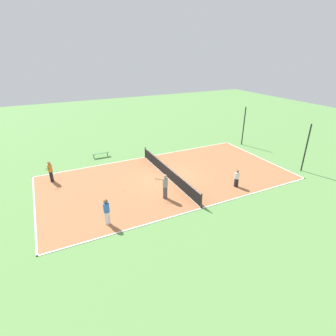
# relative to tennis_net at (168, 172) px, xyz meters

# --- Properties ---
(ground_plane) EXTENTS (80.00, 80.00, 0.00)m
(ground_plane) POSITION_rel_tennis_net_xyz_m (0.00, 0.00, -0.55)
(ground_plane) COLOR #60934C
(court_surface) EXTENTS (10.26, 20.11, 0.02)m
(court_surface) POSITION_rel_tennis_net_xyz_m (0.00, 0.00, -0.54)
(court_surface) COLOR #AD6B42
(court_surface) RESTS_ON ground_plane
(tennis_net) EXTENTS (10.06, 0.10, 1.04)m
(tennis_net) POSITION_rel_tennis_net_xyz_m (0.00, 0.00, 0.00)
(tennis_net) COLOR black
(tennis_net) RESTS_ON court_surface
(bench) EXTENTS (0.36, 1.63, 0.45)m
(bench) POSITION_rel_tennis_net_xyz_m (-7.06, -3.89, -0.16)
(bench) COLOR #4C8C4C
(bench) RESTS_ON ground_plane
(player_center_orange) EXTENTS (0.99, 0.59, 1.71)m
(player_center_orange) POSITION_rel_tennis_net_xyz_m (-3.55, -8.61, 0.46)
(player_center_orange) COLOR black
(player_center_orange) RESTS_ON court_surface
(player_baseline_gray) EXTENTS (0.88, 0.90, 1.85)m
(player_baseline_gray) POSITION_rel_tennis_net_xyz_m (2.81, -1.62, 0.55)
(player_baseline_gray) COLOR #4C4C51
(player_baseline_gray) RESTS_ON court_surface
(player_near_blue) EXTENTS (0.50, 0.50, 1.71)m
(player_near_blue) POSITION_rel_tennis_net_xyz_m (4.00, -6.04, 0.45)
(player_near_blue) COLOR white
(player_near_blue) RESTS_ON court_surface
(player_near_white) EXTENTS (0.38, 0.38, 1.37)m
(player_near_white) POSITION_rel_tennis_net_xyz_m (3.67, 4.03, 0.23)
(player_near_white) COLOR black
(player_near_white) RESTS_ON court_surface
(tennis_ball_right_alley) EXTENTS (0.07, 0.07, 0.07)m
(tennis_ball_right_alley) POSITION_rel_tennis_net_xyz_m (0.58, -3.91, -0.49)
(tennis_ball_right_alley) COLOR #CCE033
(tennis_ball_right_alley) RESTS_ON court_surface
(tennis_ball_left_sideline) EXTENTS (0.07, 0.07, 0.07)m
(tennis_ball_left_sideline) POSITION_rel_tennis_net_xyz_m (3.14, 9.08, -0.49)
(tennis_ball_left_sideline) COLOR #CCE033
(tennis_ball_left_sideline) RESTS_ON court_surface
(tennis_ball_far_baseline) EXTENTS (0.07, 0.07, 0.07)m
(tennis_ball_far_baseline) POSITION_rel_tennis_net_xyz_m (0.52, -1.67, -0.49)
(tennis_ball_far_baseline) COLOR #CCE033
(tennis_ball_far_baseline) RESTS_ON court_surface
(tennis_ball_midcourt) EXTENTS (0.07, 0.07, 0.07)m
(tennis_ball_midcourt) POSITION_rel_tennis_net_xyz_m (-2.10, 8.72, -0.49)
(tennis_ball_midcourt) COLOR #CCE033
(tennis_ball_midcourt) RESTS_ON court_surface
(fence_post_back_left) EXTENTS (0.12, 0.12, 4.17)m
(fence_post_back_left) POSITION_rel_tennis_net_xyz_m (-3.87, 11.08, 1.53)
(fence_post_back_left) COLOR black
(fence_post_back_left) RESTS_ON ground_plane
(fence_post_back_right) EXTENTS (0.12, 0.12, 4.17)m
(fence_post_back_right) POSITION_rel_tennis_net_xyz_m (3.87, 11.08, 1.53)
(fence_post_back_right) COLOR black
(fence_post_back_right) RESTS_ON ground_plane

